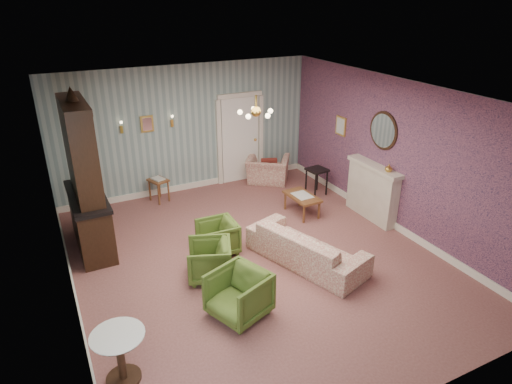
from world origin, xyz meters
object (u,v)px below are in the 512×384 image
fireplace (372,191)px  side_table_black (316,182)px  wingback_chair (268,165)px  pedestal_table (121,357)px  olive_chair_b (209,258)px  dresser (83,174)px  olive_chair_c (218,235)px  olive_chair_a (239,293)px  coffee_table (302,205)px  sofa_chintz (307,241)px

fireplace → side_table_black: (-0.38, 1.46, -0.27)m
wingback_chair → pedestal_table: bearing=82.2°
pedestal_table → side_table_black: bearing=34.7°
olive_chair_b → pedestal_table: (-1.73, -1.55, -0.00)m
fireplace → side_table_black: fireplace is taller
dresser → side_table_black: size_ratio=4.59×
dresser → olive_chair_c: bearing=-31.4°
olive_chair_a → fireplace: fireplace is taller
olive_chair_a → fireplace: size_ratio=0.56×
olive_chair_a → side_table_black: 4.57m
coffee_table → side_table_black: 1.10m
dresser → olive_chair_a: bearing=-61.9°
side_table_black → olive_chair_a: bearing=-137.6°
coffee_table → pedestal_table: pedestal_table is taller
coffee_table → side_table_black: bearing=40.6°
wingback_chair → coffee_table: (-0.17, -1.87, -0.21)m
coffee_table → sofa_chintz: bearing=-119.4°
olive_chair_a → fireplace: 4.09m
dresser → wingback_chair: bearing=16.4°
sofa_chintz → wingback_chair: 3.66m
sofa_chintz → pedestal_table: (-3.39, -1.22, -0.07)m
olive_chair_b → olive_chair_c: bearing=169.1°
wingback_chair → side_table_black: wingback_chair is taller
olive_chair_b → coffee_table: bearing=137.6°
side_table_black → olive_chair_b: bearing=-149.5°
olive_chair_a → olive_chair_b: bearing=160.6°
olive_chair_b → pedestal_table: 2.32m
wingback_chair → fireplace: bearing=147.2°
wingback_chair → dresser: bearing=52.5°
dresser → coffee_table: bearing=-8.2°
sofa_chintz → coffee_table: bearing=-48.1°
pedestal_table → olive_chair_b: bearing=41.9°
olive_chair_b → olive_chair_c: olive_chair_b is taller
olive_chair_a → olive_chair_b: size_ratio=1.10×
wingback_chair → dresser: (-4.31, -1.29, 1.01)m
olive_chair_b → pedestal_table: olive_chair_b is taller
wingback_chair → coffee_table: size_ratio=1.17×
olive_chair_a → side_table_black: bearing=111.3°
olive_chair_a → sofa_chintz: (1.63, 0.75, 0.03)m
olive_chair_a → pedestal_table: 1.82m
dresser → fireplace: size_ratio=2.06×
coffee_table → pedestal_table: size_ratio=1.21×
side_table_black → fireplace: bearing=-75.6°
olive_chair_a → wingback_chair: 5.04m
wingback_chair → pedestal_table: 6.50m
olive_chair_c → sofa_chintz: bearing=52.7°
fireplace → coffee_table: 1.47m
olive_chair_a → wingback_chair: bearing=126.2°
sofa_chintz → pedestal_table: 3.60m
olive_chair_b → pedestal_table: bearing=-27.1°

